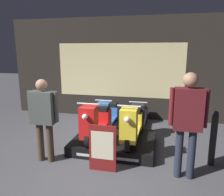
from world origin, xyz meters
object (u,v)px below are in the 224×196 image
Objects in this scene: scooter_backrow_0 at (109,115)px; price_sign_board at (102,148)px; person_left_browsing at (43,113)px; scooter_backrow_1 at (140,117)px; scooter_display_left at (96,122)px; scooter_display_right at (132,124)px; street_bollard at (213,138)px; person_right_browsing at (188,117)px.

price_sign_board is at bearing -78.90° from scooter_backrow_0.
scooter_backrow_1 is at bearing 53.35° from person_left_browsing.
scooter_display_left is 1.00× the size of scooter_backrow_1.
scooter_display_right is at bearing 28.35° from person_left_browsing.
scooter_display_left is 1.24m from person_left_browsing.
scooter_backrow_0 is (-0.05, 1.34, -0.23)m from scooter_display_left.
person_left_browsing is 3.27m from street_bollard.
scooter_display_right is at bearing 139.86° from person_right_browsing.
scooter_backrow_1 is at bearing 57.73° from scooter_display_left.
scooter_backrow_0 is at bearing 130.54° from person_right_browsing.
scooter_display_right is at bearing 0.00° from scooter_display_left.
scooter_backrow_1 is at bearing 114.25° from person_right_browsing.
scooter_display_left is at bearing -87.97° from scooter_backrow_0.
price_sign_board is at bearing -100.65° from scooter_backrow_1.
price_sign_board is 2.10m from street_bollard.
scooter_backrow_0 is 0.89m from scooter_backrow_1.
person_right_browsing is 1.69× the size of street_bollard.
person_left_browsing is at bearing -108.73° from scooter_backrow_0.
price_sign_board is (-1.43, -0.12, -0.66)m from person_right_browsing.
person_right_browsing is 0.97m from street_bollard.
person_right_browsing is (1.84, -0.87, 0.51)m from scooter_display_left.
person_left_browsing reaches higher than scooter_display_left.
scooter_display_left and scooter_display_right have the same top height.
person_right_browsing is (1.89, -2.21, 0.74)m from scooter_backrow_0.
scooter_display_right is 1.87m from person_left_browsing.
street_bollard is at bearing 18.90° from price_sign_board.
scooter_backrow_0 is 2.37m from price_sign_board.
scooter_backrow_1 is at bearing 88.54° from scooter_display_right.
scooter_display_left is 0.88× the size of person_right_browsing.
scooter_backrow_0 is at bearing 101.10° from price_sign_board.
scooter_backrow_1 is at bearing 133.27° from street_bollard.
scooter_display_left is 0.81m from scooter_display_right.
street_bollard is at bearing -33.96° from scooter_backrow_0.
street_bollard reaches higher than price_sign_board.
person_left_browsing is 0.90× the size of person_right_browsing.
person_left_browsing is (-1.61, -0.87, 0.39)m from scooter_display_right.
street_bollard is at bearing -10.93° from scooter_display_right.
scooter_display_left is at bearing 47.46° from person_left_browsing.
street_bollard is (3.20, 0.56, -0.44)m from person_left_browsing.
scooter_display_left is 0.98× the size of person_left_browsing.
scooter_display_right is 1.85× the size of price_sign_board.
scooter_backrow_1 is 1.85× the size of price_sign_board.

